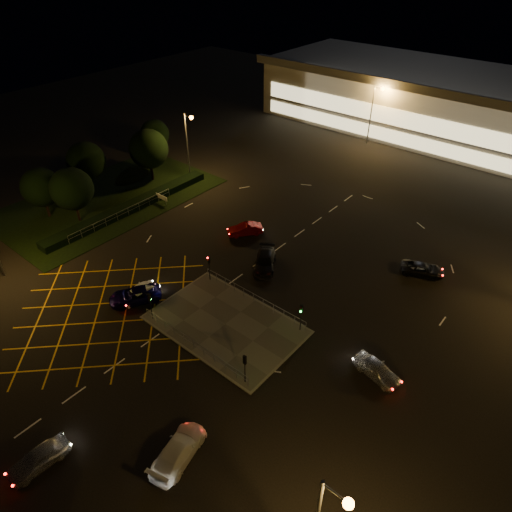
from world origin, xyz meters
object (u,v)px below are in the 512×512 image
Objects in this scene: signal_ne at (301,312)px; car_right_silver at (377,370)px; car_queue_white at (140,293)px; car_east_grey at (423,269)px; signal_nw at (209,263)px; car_far_dkgrey at (265,261)px; signal_sw at (150,301)px; signal_se at (245,364)px; car_near_silver at (38,458)px; car_left_blue at (135,295)px; car_approach_white at (178,451)px; car_circ_red at (245,229)px.

signal_ne is 8.31m from car_right_silver.
car_east_grey is at bearing 49.18° from car_queue_white.
car_far_dkgrey is (3.10, 5.72, -1.59)m from signal_nw.
signal_sw and signal_se have the same top height.
signal_ne is 23.81m from car_near_silver.
car_queue_white is at bearing 122.79° from car_near_silver.
car_near_silver is at bearing 66.36° from signal_se.
signal_sw is 21.65m from car_right_silver.
car_left_blue is 1.00× the size of car_approach_white.
car_circ_red is (-23.27, 9.66, -0.02)m from car_right_silver.
signal_ne is at bearing 0.00° from signal_nw.
car_queue_white is at bearing -19.55° from signal_sw.
signal_se is 0.73× the size of car_right_silver.
signal_sw is 15.93m from car_near_silver.
car_approach_white reaches higher than car_east_grey.
signal_sw is at bearing 0.00° from signal_se.
car_left_blue is 1.21× the size of car_right_silver.
car_right_silver is at bearing 17.13° from car_queue_white.
car_east_grey is 0.89× the size of car_approach_white.
car_queue_white is 0.74× the size of car_left_blue.
car_circ_red is at bearing -79.83° from signal_sw.
car_approach_white is (0.68, -8.12, -1.60)m from signal_se.
car_queue_white is 0.58m from car_left_blue.
car_right_silver is at bearing -52.18° from car_far_dkgrey.
signal_nw is 23.54m from car_east_grey.
car_far_dkgrey reaches higher than car_approach_white.
signal_se is 0.60× the size of car_approach_white.
car_approach_white is at bearing -51.78° from signal_nw.
signal_se is 1.00× the size of signal_nw.
car_left_blue is at bearing -53.94° from car_circ_red.
car_queue_white is 0.84× the size of car_east_grey.
car_east_grey is (20.77, 22.64, 0.01)m from car_queue_white.
signal_nw is 8.27m from car_left_blue.
signal_nw reaches higher than car_approach_white.
car_approach_white is (16.18, -9.36, 0.12)m from car_queue_white.
car_near_silver is 33.42m from car_circ_red.
car_near_silver is 28.67m from car_far_dkgrey.
car_far_dkgrey is at bearing 147.28° from signal_ne.
signal_nw is (-12.00, 7.99, 0.00)m from signal_se.
signal_sw is 4.09m from car_queue_white.
car_circ_red is at bearing -49.04° from signal_se.
car_left_blue is (-3.50, 0.67, -1.64)m from signal_sw.
signal_sw is at bearing 121.66° from car_east_grey.
car_near_silver is (5.50, -22.85, -1.62)m from signal_nw.
signal_se is at bearing 27.43° from car_left_blue.
signal_nw is 0.81× the size of car_queue_white.
signal_nw is at bearing -33.65° from signal_se.
car_approach_white reaches higher than car_left_blue.
car_circ_red reaches higher than car_east_grey.
car_right_silver is (20.15, -0.22, -1.63)m from signal_nw.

